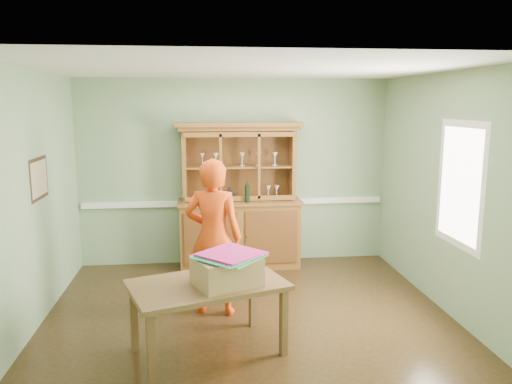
{
  "coord_description": "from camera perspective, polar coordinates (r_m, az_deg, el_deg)",
  "views": [
    {
      "loc": [
        -0.51,
        -5.24,
        2.35
      ],
      "look_at": [
        0.13,
        0.4,
        1.34
      ],
      "focal_mm": 35.0,
      "sensor_mm": 36.0,
      "label": 1
    }
  ],
  "objects": [
    {
      "name": "wall_right",
      "position": [
        6.01,
        20.96,
        -0.14
      ],
      "size": [
        0.0,
        4.0,
        4.0
      ],
      "primitive_type": "plane",
      "rotation": [
        1.57,
        0.0,
        -1.57
      ],
      "color": "gray",
      "rests_on": "floor"
    },
    {
      "name": "framed_map",
      "position": [
        5.86,
        -23.51,
        1.42
      ],
      "size": [
        0.03,
        0.6,
        0.46
      ],
      "color": "#302013",
      "rests_on": "wall_left"
    },
    {
      "name": "cardboard_box",
      "position": [
        4.65,
        -3.36,
        -8.98
      ],
      "size": [
        0.69,
        0.63,
        0.26
      ],
      "primitive_type": "cube",
      "rotation": [
        0.0,
        0.0,
        0.39
      ],
      "color": "#A78156",
      "rests_on": "dining_table"
    },
    {
      "name": "chair_rail",
      "position": [
        7.38,
        -2.41,
        -1.21
      ],
      "size": [
        4.41,
        0.05,
        0.08
      ],
      "primitive_type": "cube",
      "color": "white",
      "rests_on": "wall_back"
    },
    {
      "name": "floor",
      "position": [
        5.77,
        -0.89,
        -13.93
      ],
      "size": [
        4.5,
        4.5,
        0.0
      ],
      "primitive_type": "plane",
      "color": "#412B14",
      "rests_on": "ground"
    },
    {
      "name": "window_panel",
      "position": [
        5.71,
        22.24,
        0.8
      ],
      "size": [
        0.03,
        0.96,
        1.36
      ],
      "color": "white",
      "rests_on": "wall_right"
    },
    {
      "name": "wall_front",
      "position": [
        3.43,
        2.33,
        -6.87
      ],
      "size": [
        4.5,
        0.0,
        4.5
      ],
      "primitive_type": "plane",
      "rotation": [
        -1.57,
        0.0,
        0.0
      ],
      "color": "gray",
      "rests_on": "floor"
    },
    {
      "name": "kite_stack",
      "position": [
        4.58,
        -3.04,
        -7.21
      ],
      "size": [
        0.68,
        0.68,
        0.05
      ],
      "rotation": [
        0.0,
        0.0,
        0.81
      ],
      "color": "yellow",
      "rests_on": "cardboard_box"
    },
    {
      "name": "ceiling",
      "position": [
        5.28,
        -0.97,
        13.92
      ],
      "size": [
        4.5,
        4.5,
        0.0
      ],
      "primitive_type": "plane",
      "rotation": [
        3.14,
        0.0,
        0.0
      ],
      "color": "white",
      "rests_on": "wall_back"
    },
    {
      "name": "dining_table",
      "position": [
        4.78,
        -5.56,
        -11.18
      ],
      "size": [
        1.6,
        1.25,
        0.7
      ],
      "rotation": [
        0.0,
        0.0,
        0.33
      ],
      "color": "brown",
      "rests_on": "floor"
    },
    {
      "name": "person",
      "position": [
        5.58,
        -4.88,
        -5.18
      ],
      "size": [
        0.73,
        0.58,
        1.76
      ],
      "primitive_type": "imported",
      "rotation": [
        0.0,
        0.0,
        2.87
      ],
      "color": "#E3420E",
      "rests_on": "floor"
    },
    {
      "name": "wall_back",
      "position": [
        7.33,
        -2.45,
        2.28
      ],
      "size": [
        4.5,
        0.0,
        4.5
      ],
      "primitive_type": "plane",
      "rotation": [
        1.57,
        0.0,
        0.0
      ],
      "color": "gray",
      "rests_on": "floor"
    },
    {
      "name": "wall_left",
      "position": [
        5.61,
        -24.44,
        -1.06
      ],
      "size": [
        0.0,
        4.0,
        4.0
      ],
      "primitive_type": "plane",
      "rotation": [
        1.57,
        0.0,
        1.57
      ],
      "color": "gray",
      "rests_on": "floor"
    },
    {
      "name": "china_hutch",
      "position": [
        7.21,
        -1.9,
        -2.83
      ],
      "size": [
        1.77,
        0.59,
        2.08
      ],
      "color": "brown",
      "rests_on": "floor"
    }
  ]
}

